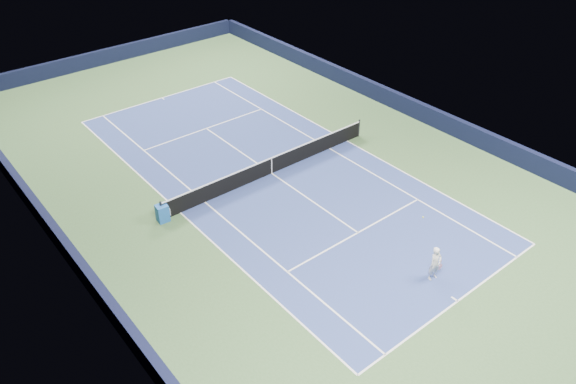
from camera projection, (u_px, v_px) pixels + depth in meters
ground at (272, 173)px, 29.47m from camera, size 40.00×40.00×0.00m
wall_far at (109, 56)px, 41.82m from camera, size 22.00×0.35×1.10m
wall_right at (410, 107)px, 34.77m from camera, size 0.35×40.00×1.10m
wall_left at (68, 250)px, 23.55m from camera, size 0.35×40.00×1.10m
court_surface at (272, 173)px, 29.47m from camera, size 10.97×23.77×0.01m
baseline_far at (162, 98)px, 37.06m from camera, size 10.97×0.08×0.00m
baseline_near at (458, 301)px, 21.87m from camera, size 10.97×0.08×0.00m
sideline_doubles_right at (347, 141)px, 32.31m from camera, size 0.08×23.77×0.00m
sideline_doubles_left at (180, 213)px, 26.62m from camera, size 0.08×23.77×0.00m
sideline_singles_right at (329, 148)px, 31.60m from camera, size 0.08×23.77×0.00m
sideline_singles_left at (205, 202)px, 27.33m from camera, size 0.08×23.77×0.00m
service_line_far at (206, 128)px, 33.55m from camera, size 8.23×0.08×0.00m
service_line_near at (358, 233)px, 25.38m from camera, size 8.23×0.08×0.00m
center_service_line at (272, 173)px, 29.47m from camera, size 0.08×12.80×0.00m
center_mark_far at (163, 99)px, 36.96m from camera, size 0.08×0.30×0.00m
center_mark_near at (455, 299)px, 21.97m from camera, size 0.08×0.30×0.00m
tennis_net at (271, 165)px, 29.18m from camera, size 12.90×0.10×1.07m
sponsor_cube at (163, 213)px, 25.88m from camera, size 0.60×0.52×0.86m
tennis_player at (435, 264)px, 22.51m from camera, size 0.76×1.25×2.51m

